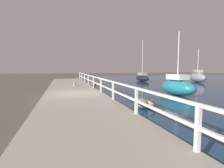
{
  "coord_description": "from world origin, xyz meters",
  "views": [
    {
      "loc": [
        -0.81,
        -12.72,
        2.14
      ],
      "look_at": [
        2.06,
        -2.72,
        1.18
      ],
      "focal_mm": 28.0,
      "sensor_mm": 36.0,
      "label": 1
    }
  ],
  "objects_px": {
    "sailboat_gray": "(197,77)",
    "sailboat_teal": "(177,86)",
    "sailboat_black": "(142,78)",
    "mooring_bollard": "(75,84)"
  },
  "relations": [
    {
      "from": "sailboat_gray",
      "to": "sailboat_black",
      "type": "distance_m",
      "value": 8.28
    },
    {
      "from": "sailboat_gray",
      "to": "sailboat_teal",
      "type": "xyz_separation_m",
      "value": [
        -11.1,
        -10.18,
        -0.08
      ]
    },
    {
      "from": "mooring_bollard",
      "to": "sailboat_teal",
      "type": "relative_size",
      "value": 0.09
    },
    {
      "from": "mooring_bollard",
      "to": "sailboat_black",
      "type": "bearing_deg",
      "value": 35.28
    },
    {
      "from": "sailboat_black",
      "to": "sailboat_gray",
      "type": "bearing_deg",
      "value": -28.74
    },
    {
      "from": "sailboat_black",
      "to": "sailboat_teal",
      "type": "xyz_separation_m",
      "value": [
        -3.87,
        -14.22,
        0.12
      ]
    },
    {
      "from": "mooring_bollard",
      "to": "sailboat_teal",
      "type": "height_order",
      "value": "sailboat_teal"
    },
    {
      "from": "mooring_bollard",
      "to": "sailboat_black",
      "type": "height_order",
      "value": "sailboat_black"
    },
    {
      "from": "mooring_bollard",
      "to": "sailboat_gray",
      "type": "xyz_separation_m",
      "value": [
        18.58,
        4.0,
        0.24
      ]
    },
    {
      "from": "mooring_bollard",
      "to": "sailboat_teal",
      "type": "distance_m",
      "value": 9.71
    }
  ]
}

